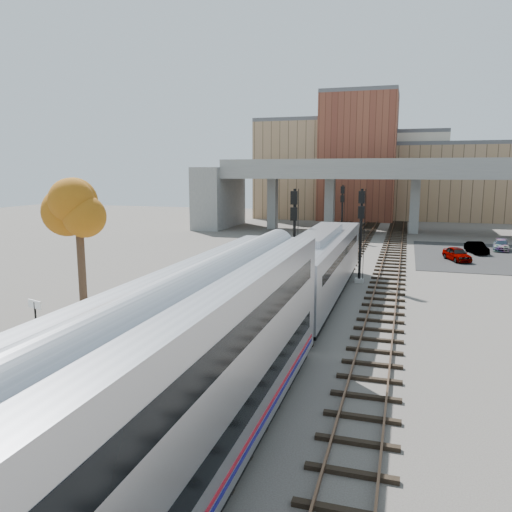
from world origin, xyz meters
The scene contains 17 objects.
ground centered at (0.00, 0.00, 0.00)m, with size 160.00×160.00×0.00m, color #47423D.
platform centered at (-7.25, 0.00, 0.17)m, with size 4.50×60.00×0.35m, color #9E9E99.
yellow_strip centered at (-5.35, 0.00, 0.35)m, with size 0.70×60.00×0.01m, color yellow.
tracks centered at (0.93, 12.50, 0.08)m, with size 10.70×95.00×0.25m.
overpass centered at (4.92, 45.00, 5.81)m, with size 54.00×12.00×9.50m.
buildings_far centered at (1.26, 66.57, 7.88)m, with size 43.00×21.00×20.60m.
parking_lot centered at (14.00, 28.00, 0.02)m, with size 14.00×18.00×0.04m, color black.
locomotive centered at (1.00, 7.69, 2.28)m, with size 3.02×19.05×4.10m.
coach centered at (1.00, -14.92, 2.80)m, with size 3.03×25.00×5.00m.
signal_mast_near centered at (-1.10, 9.80, 3.35)m, with size 0.60×0.64×6.83m.
signal_mast_mid centered at (3.00, 13.17, 3.30)m, with size 0.60×0.64×6.76m.
signal_mast_far centered at (-1.10, 35.43, 3.04)m, with size 0.60×0.64×6.39m.
station_sign centered at (-8.74, -5.99, 1.98)m, with size 0.87×0.33×2.27m.
tree centered at (-11.25, 0.70, 5.92)m, with size 3.60×3.60×7.98m.
car_a centered at (10.57, 24.62, 0.65)m, with size 1.45×3.60×1.23m, color #99999E.
car_b centered at (12.77, 29.42, 0.61)m, with size 1.21×3.46×1.14m, color #99999E.
car_c centered at (15.40, 32.31, 0.57)m, with size 1.49×3.66×1.06m, color #99999E.
Camera 1 is at (6.08, -22.75, 7.98)m, focal length 35.00 mm.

